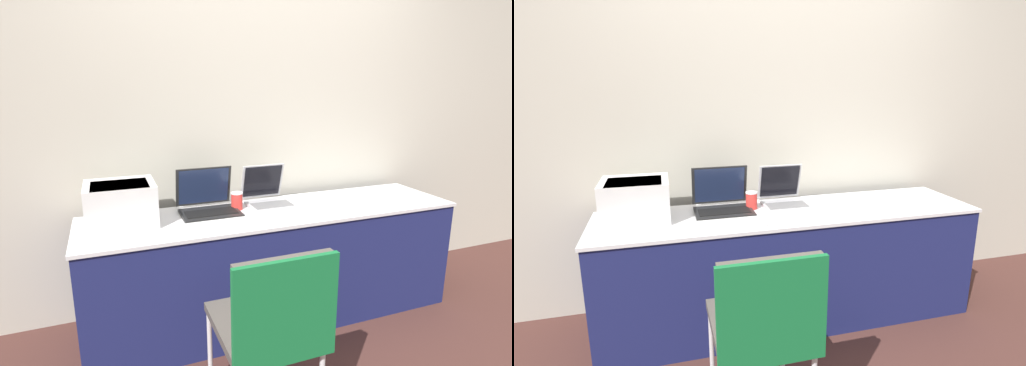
% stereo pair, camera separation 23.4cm
% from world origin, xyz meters
% --- Properties ---
extents(ground_plane, '(14.00, 14.00, 0.00)m').
position_xyz_m(ground_plane, '(0.00, 0.00, 0.00)').
color(ground_plane, '#472823').
extents(wall_back, '(8.00, 0.05, 2.60)m').
position_xyz_m(wall_back, '(0.00, 0.70, 1.30)').
color(wall_back, '#B7B2A3').
rests_on(wall_back, ground_plane).
extents(table, '(2.37, 0.59, 0.74)m').
position_xyz_m(table, '(0.00, 0.29, 0.37)').
color(table, '#191E51').
rests_on(table, ground_plane).
extents(printer, '(0.38, 0.33, 0.24)m').
position_xyz_m(printer, '(-0.91, 0.37, 0.86)').
color(printer, silver).
rests_on(printer, table).
extents(laptop_left, '(0.35, 0.32, 0.27)m').
position_xyz_m(laptop_left, '(-0.41, 0.40, 0.79)').
color(laptop_left, black).
rests_on(laptop_left, table).
extents(laptop_right, '(0.29, 0.32, 0.25)m').
position_xyz_m(laptop_right, '(0.00, 0.42, 0.79)').
color(laptop_right, '#B7B7BC').
rests_on(laptop_right, table).
extents(external_keyboard, '(0.46, 0.14, 0.02)m').
position_xyz_m(external_keyboard, '(-0.44, 0.12, 0.75)').
color(external_keyboard, silver).
rests_on(external_keyboard, table).
extents(coffee_cup, '(0.07, 0.07, 0.11)m').
position_xyz_m(coffee_cup, '(-0.22, 0.39, 0.79)').
color(coffee_cup, red).
rests_on(coffee_cup, table).
extents(chair, '(0.43, 0.50, 0.89)m').
position_xyz_m(chair, '(-0.39, -0.57, 0.56)').
color(chair, '#4C4742').
rests_on(chair, ground_plane).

